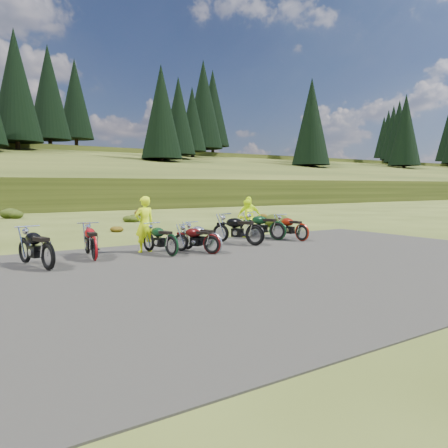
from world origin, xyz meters
TOP-DOWN VIEW (x-y plane):
  - ground at (0.00, 0.00)m, footprint 300.00×300.00m
  - gravel_pad at (0.00, -2.00)m, footprint 20.00×12.00m
  - hill_slope at (0.00, 50.00)m, footprint 300.00×45.97m
  - conifer_23 at (3.00, 62.00)m, footprint 7.48×7.48m
  - conifer_24 at (9.00, 68.00)m, footprint 7.04×7.04m
  - conifer_25 at (15.00, 74.00)m, footprint 6.60×6.60m
  - conifer_26 at (21.00, 49.00)m, footprint 6.16×6.16m
  - conifer_27 at (27.00, 55.00)m, footprint 5.72×5.72m
  - conifer_28 at (33.00, 61.00)m, footprint 5.28×5.28m
  - conifer_29 at (39.00, 67.00)m, footprint 7.92×7.92m
  - conifer_30 at (45.00, 73.00)m, footprint 7.48×7.48m
  - conifer_31 at (51.00, 48.00)m, footprint 7.04×7.04m
  - conifer_32 at (57.00, 54.00)m, footprint 6.60×6.60m
  - conifer_33 at (63.00, 60.00)m, footprint 6.16×6.16m
  - conifer_34 at (69.00, 66.00)m, footprint 5.72×5.72m
  - conifer_35 at (75.00, 72.00)m, footprint 5.28×5.28m
  - conifer_36 at (81.00, 78.00)m, footprint 7.92×7.92m
  - conifer_37 at (87.00, 53.00)m, footprint 7.48×7.48m
  - conifer_38 at (93.00, 59.00)m, footprint 7.04×7.04m
  - conifer_39 at (99.00, 65.00)m, footprint 6.60×6.60m
  - conifer_40 at (105.00, 71.00)m, footprint 6.16×6.16m
  - conifer_41 at (111.00, 77.00)m, footprint 5.72×5.72m
  - conifer_45 at (135.00, 70.00)m, footprint 7.04×7.04m
  - shrub_3 at (-3.30, 21.90)m, footprint 1.56×1.56m
  - shrub_4 at (-0.40, 9.20)m, footprint 0.77×0.77m
  - shrub_5 at (2.50, 14.50)m, footprint 1.03×1.03m
  - shrub_6 at (5.40, 19.80)m, footprint 1.30×1.30m
  - shrub_7 at (8.30, 7.10)m, footprint 1.56×1.56m
  - shrub_8 at (11.20, 12.40)m, footprint 0.77×0.77m
  - motorcycle_0 at (-5.34, 0.44)m, footprint 1.23×2.31m
  - motorcycle_1 at (-3.85, 1.25)m, footprint 0.98×2.18m
  - motorcycle_2 at (-1.52, 0.75)m, footprint 0.98×2.08m
  - motorcycle_3 at (-0.10, 0.44)m, footprint 1.13×2.08m
  - motorcycle_4 at (-0.21, 0.43)m, footprint 1.42×1.96m
  - motorcycle_5 at (2.24, 1.29)m, footprint 1.64×2.42m
  - motorcycle_6 at (4.67, 1.30)m, footprint 0.90×2.11m
  - motorcycle_7 at (4.03, 2.07)m, footprint 1.54×2.35m
  - person_middle at (-1.88, 2.08)m, footprint 0.72×0.50m
  - person_right_a at (3.57, 3.66)m, footprint 0.86×0.70m
  - person_right_b at (3.89, 3.88)m, footprint 1.13×0.82m

SIDE VIEW (x-z plane):
  - ground at x=0.00m, z-range 0.00..0.00m
  - gravel_pad at x=0.00m, z-range -0.02..0.02m
  - hill_slope at x=0.00m, z-range -4.69..4.69m
  - motorcycle_0 at x=-5.34m, z-range -0.58..0.58m
  - motorcycle_1 at x=-3.85m, z-range -0.55..0.55m
  - motorcycle_2 at x=-1.52m, z-range -0.52..0.52m
  - motorcycle_3 at x=-0.10m, z-range -0.52..0.52m
  - motorcycle_4 at x=-0.21m, z-range -0.49..0.49m
  - motorcycle_5 at x=2.24m, z-range -0.60..0.60m
  - motorcycle_6 at x=4.67m, z-range -0.54..0.54m
  - motorcycle_7 at x=4.03m, z-range -0.58..0.58m
  - shrub_4 at x=-0.40m, z-range 0.00..0.45m
  - shrub_8 at x=11.20m, z-range 0.00..0.45m
  - shrub_5 at x=2.50m, z-range 0.00..0.61m
  - shrub_6 at x=5.40m, z-range 0.00..0.77m
  - shrub_3 at x=-3.30m, z-range 0.00..0.92m
  - shrub_7 at x=8.30m, z-range 0.00..0.92m
  - person_right_a at x=3.57m, z-range 0.00..1.66m
  - person_right_b at x=3.89m, z-range 0.00..1.78m
  - person_middle at x=-1.88m, z-range 0.00..1.91m
  - conifer_26 at x=21.00m, z-range 5.37..21.37m
  - conifer_27 at x=27.00m, z-range 6.56..21.56m
  - conifer_31 at x=51.00m, z-range 5.18..23.18m
  - conifer_28 at x=33.00m, z-range 7.76..21.76m
  - conifer_32 at x=57.00m, z-range 6.37..23.37m
  - conifer_33 at x=63.00m, z-range 7.56..23.56m
  - conifer_37 at x=87.00m, z-range 6.17..25.17m
  - conifer_34 at x=69.00m, z-range 8.76..23.76m
  - conifer_38 at x=93.00m, z-range 7.37..25.37m
  - conifer_35 at x=75.00m, z-range 9.95..23.95m
  - conifer_39 at x=99.00m, z-range 8.56..25.56m
  - conifer_23 at x=3.00m, z-range 7.97..26.97m
  - conifer_41 at x=111.00m, z-range 10.15..25.15m
  - conifer_40 at x=105.00m, z-range 9.76..25.76m
  - conifer_24 at x=9.00m, z-range 9.16..27.16m
  - conifer_45 at x=135.00m, z-range 9.56..27.56m
  - conifer_25 at x=15.00m, z-range 10.16..27.16m
  - conifer_29 at x=39.00m, z-range 8.97..28.97m
  - conifer_30 at x=45.00m, z-range 10.16..29.16m
  - conifer_36 at x=81.00m, z-range 10.16..30.16m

